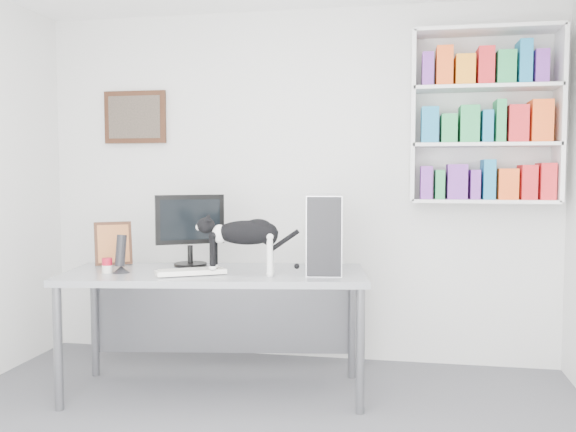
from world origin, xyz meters
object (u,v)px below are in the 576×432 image
Objects in this scene: keyboard at (191,272)px; soup_can at (107,265)px; desk at (216,332)px; speaker at (121,253)px; bookshelf at (485,116)px; monitor at (190,230)px; cat at (244,246)px; leaning_print at (113,243)px; pc_tower at (324,233)px.

soup_can is at bearing 155.06° from keyboard.
speaker is at bearing -172.40° from desk.
bookshelf is 2.47× the size of monitor.
monitor is 0.86× the size of cat.
leaning_print is (-0.67, 0.29, 0.14)m from keyboard.
desk is 3.33× the size of cat.
leaning_print is (-0.21, 0.31, 0.03)m from speaker.
speaker is at bearing -158.42° from bookshelf.
monitor is at bearing 141.52° from cat.
leaning_print is 1.03m from cat.
monitor is 0.94m from pc_tower.
cat reaches higher than desk.
desk is 0.97m from leaning_print.
speaker is (-0.58, -0.17, 0.53)m from desk.
monitor is 1.96× the size of speaker.
cat reaches higher than soup_can.
monitor is 0.55m from cat.
monitor is 0.43m from keyboard.
monitor reaches higher than soup_can.
cat is at bearing -159.16° from pc_tower.
bookshelf reaches higher than keyboard.
desk is 3.87× the size of monitor.
soup_can reaches higher than keyboard.
leaning_print is at bearing 139.33° from speaker.
pc_tower is 5.20× the size of soup_can.
desk is 20.22× the size of soup_can.
cat is (0.34, 0.05, 0.16)m from keyboard.
speaker is at bearing -163.55° from monitor.
bookshelf is at bearing -18.50° from leaning_print.
speaker is (-0.34, -0.36, -0.12)m from monitor.
speaker is at bearing 11.43° from soup_can.
cat reaches higher than keyboard.
monitor is 5.22× the size of soup_can.
keyboard is 0.89m from pc_tower.
keyboard is (0.12, -0.34, -0.23)m from monitor.
desk is at bearing 22.84° from keyboard.
pc_tower reaches higher than desk.
monitor is 0.55m from leaning_print.
pc_tower is (0.81, 0.29, 0.23)m from keyboard.
pc_tower is at bearing 2.92° from desk.
soup_can is 0.16× the size of cat.
monitor reaches higher than pc_tower.
keyboard is 0.74m from leaning_print.
cat is (-1.54, -0.86, -0.86)m from bookshelf.
soup_can is at bearing -102.14° from leaning_print.
bookshelf is 12.91× the size of soup_can.
desk is 0.63m from cat.
leaning_print is 3.25× the size of soup_can.
desk is at bearing -156.79° from bookshelf.
leaning_print reaches higher than keyboard.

